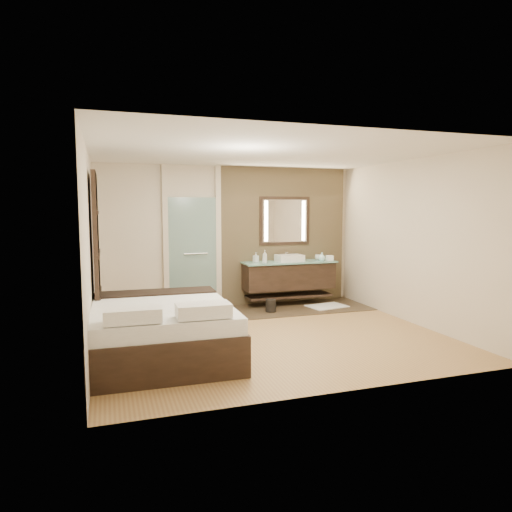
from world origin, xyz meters
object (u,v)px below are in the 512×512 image
object	(u,v)px
vanity	(289,276)
bed	(162,330)
mirror_unit	(285,221)
waste_bin	(271,306)

from	to	relation	value
vanity	bed	world-z (taller)	vanity
bed	vanity	bearing A→B (deg)	42.31
mirror_unit	waste_bin	size ratio (longest dim) A/B	4.46
vanity	waste_bin	xyz separation A→B (m)	(-0.57, -0.52, -0.46)
mirror_unit	waste_bin	distance (m)	1.80
mirror_unit	bed	size ratio (longest dim) A/B	0.48
vanity	waste_bin	size ratio (longest dim) A/B	7.78
mirror_unit	waste_bin	world-z (taller)	mirror_unit
mirror_unit	vanity	bearing A→B (deg)	-90.00
bed	mirror_unit	bearing A→B (deg)	45.01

